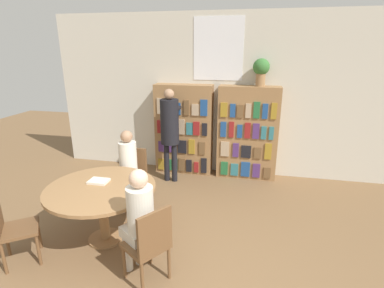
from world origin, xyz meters
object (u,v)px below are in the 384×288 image
bookshelf_right (247,133)px  chair_far_side (150,242)px  flower_vase (261,69)px  reading_table (101,195)px  chair_left_side (133,174)px  seated_reader_right (139,216)px  chair_near_camera (10,225)px  seated_reader_left (127,166)px  bookshelf_left (184,130)px  librarian_standing (170,126)px

bookshelf_right → chair_far_side: bearing=-105.7°
flower_vase → reading_table: size_ratio=0.35×
reading_table → chair_left_side: (-0.02, 1.01, -0.15)m
reading_table → seated_reader_right: seated_reader_right is taller
flower_vase → chair_near_camera: 4.31m
chair_left_side → chair_far_side: size_ratio=1.00×
bookshelf_right → seated_reader_left: bearing=-136.6°
flower_vase → reading_table: 3.35m
reading_table → seated_reader_right: (0.68, -0.47, 0.07)m
chair_far_side → seated_reader_left: (-0.85, 1.40, 0.21)m
bookshelf_left → flower_vase: flower_vase is taller
bookshelf_right → seated_reader_left: 2.34m
seated_reader_right → flower_vase: bearing=13.0°
chair_far_side → bookshelf_right: bearing=19.0°
chair_near_camera → seated_reader_left: bearing=114.1°
seated_reader_left → seated_reader_right: bearing=117.0°
reading_table → seated_reader_left: bearing=91.2°
chair_left_side → seated_reader_right: 1.66m
chair_near_camera → librarian_standing: 2.84m
chair_near_camera → chair_left_side: bearing=117.0°
bookshelf_left → seated_reader_left: 1.68m
chair_near_camera → seated_reader_left: size_ratio=0.72×
bookshelf_left → reading_table: 2.48m
chair_far_side → flower_vase: bearing=16.1°
bookshelf_left → seated_reader_right: (0.22, -2.90, -0.15)m
bookshelf_right → chair_left_side: bearing=-140.0°
reading_table → seated_reader_left: (-0.02, 0.83, 0.05)m
flower_vase → librarian_standing: flower_vase is taller
reading_table → librarian_standing: size_ratio=0.79×
bookshelf_left → librarian_standing: bookshelf_left is taller
librarian_standing → chair_far_side: bearing=-78.7°
bookshelf_left → chair_left_side: 1.55m
flower_vase → librarian_standing: bearing=-161.5°
bookshelf_right → librarian_standing: bearing=-159.6°
bookshelf_left → seated_reader_left: bearing=-106.6°
chair_left_side → seated_reader_right: (0.70, -1.48, 0.22)m
chair_near_camera → librarian_standing: bearing=118.8°
chair_left_side → bookshelf_right: bearing=-141.3°
flower_vase → bookshelf_left: bearing=-179.8°
chair_left_side → seated_reader_left: (0.00, -0.18, 0.21)m
reading_table → seated_reader_left: seated_reader_left is taller
bookshelf_left → bookshelf_right: size_ratio=1.00×
flower_vase → librarian_standing: (-1.52, -0.51, -0.96)m
bookshelf_right → flower_vase: 1.17m
bookshelf_left → librarian_standing: 0.55m
bookshelf_left → flower_vase: (1.38, 0.00, 1.15)m
seated_reader_left → seated_reader_right: 1.48m
bookshelf_right → chair_left_side: size_ratio=1.95×
chair_near_camera → seated_reader_right: (1.49, 0.14, 0.22)m
flower_vase → seated_reader_left: flower_vase is taller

